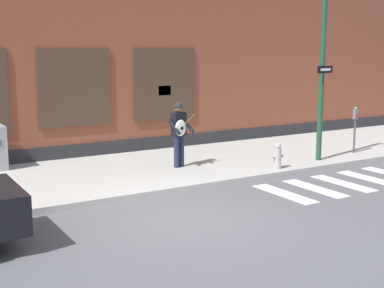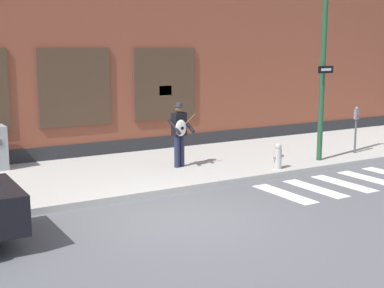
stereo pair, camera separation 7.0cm
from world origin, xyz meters
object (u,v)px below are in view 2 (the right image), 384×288
(parking_meter, at_px, (356,123))
(busker, at_px, (180,131))
(traffic_light, at_px, (358,35))
(fire_hydrant, at_px, (278,156))

(parking_meter, bearing_deg, busker, 169.81)
(busker, relative_size, traffic_light, 0.34)
(parking_meter, height_order, fire_hydrant, parking_meter)
(traffic_light, xyz_separation_m, parking_meter, (1.62, 1.35, -2.57))
(busker, height_order, parking_meter, busker)
(fire_hydrant, bearing_deg, parking_meter, 8.40)
(fire_hydrant, bearing_deg, traffic_light, -24.26)
(traffic_light, relative_size, parking_meter, 3.54)
(busker, relative_size, fire_hydrant, 2.50)
(busker, xyz_separation_m, parking_meter, (5.63, -1.01, -0.05))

